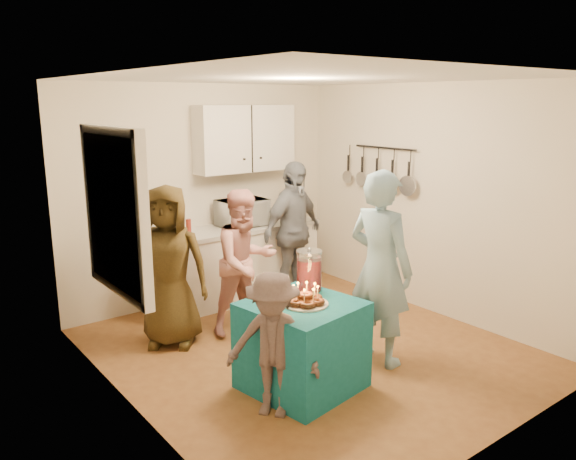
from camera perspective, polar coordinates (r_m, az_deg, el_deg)
floor at (r=5.67m, az=2.22°, el=-12.04°), size 4.00×4.00×0.00m
ceiling at (r=5.14m, az=2.48°, el=15.23°), size 4.00×4.00×0.00m
back_wall at (r=6.88m, az=-8.48°, el=3.66°), size 3.60×3.60×0.00m
left_wall at (r=4.35m, az=-16.13°, el=-2.17°), size 4.00×4.00×0.00m
right_wall at (r=6.54m, az=14.50°, el=2.91°), size 4.00×4.00×0.00m
window_night at (r=4.58m, az=-17.39°, el=1.71°), size 0.04×1.00×1.20m
counter at (r=6.92m, az=-5.57°, el=-3.59°), size 2.20×0.58×0.86m
countertop at (r=6.80m, az=-5.65°, el=0.08°), size 2.24×0.62×0.05m
upper_cabinet at (r=6.94m, az=-4.40°, el=9.25°), size 1.30×0.30×0.80m
pot_rack at (r=6.88m, az=9.62°, el=6.15°), size 0.12×1.00×0.60m
microwave at (r=6.84m, az=-4.68°, el=1.77°), size 0.60×0.42×0.32m
party_table at (r=4.85m, az=1.43°, el=-11.63°), size 0.97×0.97×0.76m
donut_cake at (r=4.64m, az=1.79°, el=-6.52°), size 0.38×0.38×0.18m
punch_jar at (r=4.96m, az=2.16°, el=-4.23°), size 0.22×0.22×0.34m
man_birthday at (r=5.20m, az=9.33°, el=-3.84°), size 0.51×0.71×1.82m
woman_back_left at (r=5.65m, az=-12.02°, el=-3.64°), size 0.94×0.90×1.62m
woman_back_center at (r=5.86m, az=-4.34°, el=-3.25°), size 0.74×0.58×1.53m
woman_back_right at (r=6.79m, az=0.51°, el=-0.18°), size 1.07×0.64×1.70m
child_near_left at (r=4.38m, az=-1.54°, el=-11.60°), size 0.79×0.86×1.15m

